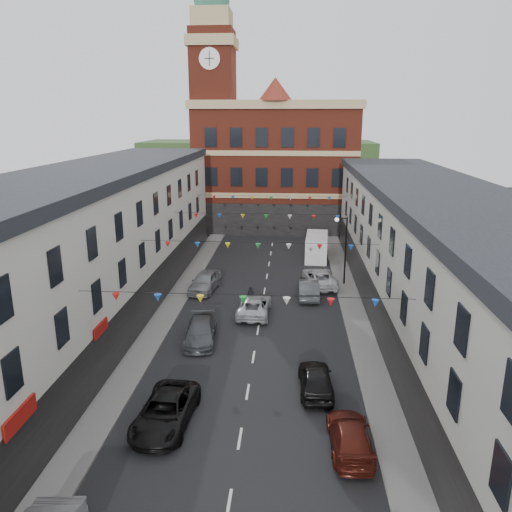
% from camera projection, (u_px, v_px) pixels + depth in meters
% --- Properties ---
extents(ground, '(160.00, 160.00, 0.00)m').
position_uv_depth(ground, '(253.00, 357.00, 30.32)').
color(ground, black).
rests_on(ground, ground).
extents(pavement_left, '(1.80, 64.00, 0.15)m').
position_uv_depth(pavement_left, '(151.00, 338.00, 32.71)').
color(pavement_left, '#605E5B').
rests_on(pavement_left, ground).
extents(pavement_right, '(1.80, 64.00, 0.15)m').
position_uv_depth(pavement_right, '(364.00, 345.00, 31.74)').
color(pavement_right, '#605E5B').
rests_on(pavement_right, ground).
extents(terrace_left, '(8.40, 56.00, 10.70)m').
position_uv_depth(terrace_left, '(64.00, 264.00, 30.67)').
color(terrace_left, beige).
rests_on(terrace_left, ground).
extents(terrace_right, '(8.40, 56.00, 9.70)m').
position_uv_depth(terrace_right, '(455.00, 281.00, 29.16)').
color(terrace_right, beige).
rests_on(terrace_right, ground).
extents(civic_building, '(20.60, 13.30, 18.50)m').
position_uv_depth(civic_building, '(276.00, 165.00, 64.59)').
color(civic_building, maroon).
rests_on(civic_building, ground).
extents(clock_tower, '(5.60, 5.60, 30.00)m').
position_uv_depth(clock_tower, '(214.00, 110.00, 60.46)').
color(clock_tower, maroon).
rests_on(clock_tower, ground).
extents(distant_hill, '(40.00, 14.00, 10.00)m').
position_uv_depth(distant_hill, '(258.00, 170.00, 88.82)').
color(distant_hill, '#304B23').
rests_on(distant_hill, ground).
extents(street_lamp, '(1.10, 0.36, 6.00)m').
position_uv_depth(street_lamp, '(343.00, 242.00, 42.27)').
color(street_lamp, black).
rests_on(street_lamp, ground).
extents(car_left_c, '(2.68, 5.27, 1.43)m').
position_uv_depth(car_left_c, '(166.00, 411.00, 23.49)').
color(car_left_c, black).
rests_on(car_left_c, ground).
extents(car_left_d, '(2.36, 4.89, 1.37)m').
position_uv_depth(car_left_d, '(201.00, 331.00, 32.30)').
color(car_left_d, '#45484D').
rests_on(car_left_d, ground).
extents(car_left_e, '(2.51, 4.97, 1.62)m').
position_uv_depth(car_left_e, '(205.00, 281.00, 41.75)').
color(car_left_e, gray).
rests_on(car_left_e, ground).
extents(car_right_c, '(1.89, 4.47, 1.29)m').
position_uv_depth(car_right_c, '(350.00, 436.00, 21.76)').
color(car_right_c, '#4F170F').
rests_on(car_right_c, ground).
extents(car_right_d, '(1.87, 4.34, 1.46)m').
position_uv_depth(car_right_d, '(316.00, 379.00, 26.33)').
color(car_right_d, black).
rests_on(car_right_d, ground).
extents(car_right_e, '(1.69, 4.55, 1.49)m').
position_uv_depth(car_right_e, '(308.00, 288.00, 40.28)').
color(car_right_e, '#424549').
rests_on(car_right_e, ground).
extents(car_right_f, '(3.17, 5.69, 1.51)m').
position_uv_depth(car_right_f, '(319.00, 278.00, 42.93)').
color(car_right_f, silver).
rests_on(car_right_f, ground).
extents(moving_car, '(2.43, 5.03, 1.38)m').
position_uv_depth(moving_car, '(254.00, 305.00, 36.73)').
color(moving_car, '#B4B5BB').
rests_on(moving_car, ground).
extents(white_van, '(2.51, 5.70, 2.46)m').
position_uv_depth(white_van, '(317.00, 247.00, 51.23)').
color(white_van, white).
rests_on(white_van, ground).
extents(pedestrian, '(0.57, 0.38, 1.55)m').
position_uv_depth(pedestrian, '(251.00, 297.00, 38.31)').
color(pedestrian, black).
rests_on(pedestrian, ground).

